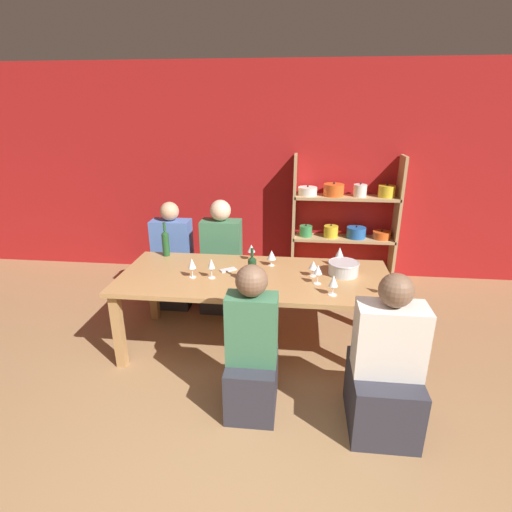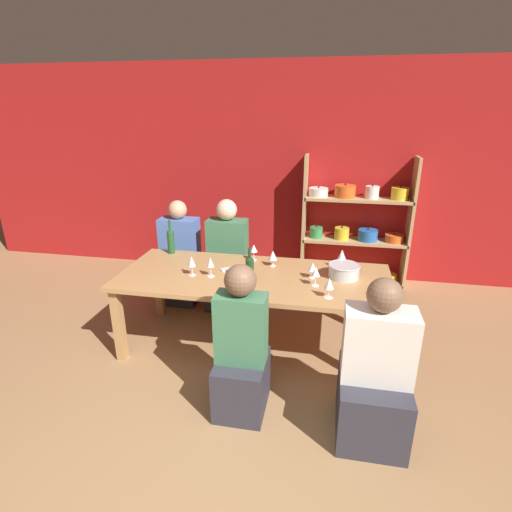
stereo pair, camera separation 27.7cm
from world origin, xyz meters
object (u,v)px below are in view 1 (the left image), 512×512
Objects in this scene: shelf_unit at (343,227)px; wine_bottle_dark at (166,243)px; wine_glass_empty_a at (333,281)px; wine_glass_red_e at (251,249)px; wine_glass_red_d at (192,264)px; wine_glass_red_c at (385,282)px; person_far_b at (222,268)px; wine_glass_red_a at (313,266)px; wine_bottle_green at (252,269)px; wine_glass_red_b at (211,264)px; wine_glass_white_a at (272,255)px; wine_glass_red_f at (340,253)px; person_near_a at (252,358)px; wine_glass_empty_b at (318,270)px; person_far_a at (174,267)px; mixing_bowl at (343,268)px; cell_phone at (228,270)px; dining_table at (255,283)px; person_near_b at (385,375)px.

shelf_unit is 2.32m from wine_bottle_dark.
wine_glass_empty_a is 1.02m from wine_glass_red_e.
wine_glass_empty_a is 0.95× the size of wine_glass_red_d.
person_far_b reaches higher than wine_glass_red_c.
wine_bottle_green is at bearing -159.27° from wine_glass_red_a.
wine_glass_white_a is at bearing 34.89° from wine_glass_red_b.
person_near_a is (-0.70, -1.15, -0.43)m from wine_glass_red_f.
shelf_unit is 1.91m from wine_glass_empty_b.
wine_glass_red_d is at bearing 117.12° from person_far_a.
person_far_b reaches higher than mixing_bowl.
wine_glass_white_a is at bearing -30.25° from wine_glass_red_e.
wine_glass_red_c is at bearing -5.49° from wine_bottle_green.
wine_glass_red_f is (-0.31, 0.58, 0.03)m from wine_glass_red_c.
cell_phone is (-0.18, -0.28, -0.11)m from wine_glass_red_e.
shelf_unit reaches higher than person_near_a.
shelf_unit is 0.67× the size of dining_table.
shelf_unit is 1.70m from wine_glass_white_a.
wine_glass_red_a is (-0.43, -1.71, 0.13)m from shelf_unit.
person_far_b is (-1.01, 0.94, -0.41)m from wine_glass_empty_b.
wine_glass_red_a is (1.47, -0.37, -0.04)m from wine_bottle_dark.
person_far_b is (-0.53, 1.65, 0.01)m from person_near_a.
person_near_b reaches higher than wine_glass_red_f.
mixing_bowl is at bearing 18.66° from wine_bottle_green.
wine_glass_white_a reaches higher than wine_glass_red_a.
wine_glass_red_b is (-1.32, -1.84, 0.15)m from shelf_unit.
person_far_a is (-1.56, 0.82, -0.41)m from wine_glass_red_a.
wine_glass_red_e is at bearing 153.20° from person_far_a.
wine_glass_white_a is at bearing 152.57° from person_far_a.
wine_glass_empty_a is (-0.28, -2.07, 0.15)m from shelf_unit.
person_near_b is (0.24, -1.21, -0.45)m from wine_glass_red_f.
wine_glass_empty_a reaches higher than cell_phone.
person_near_a is 0.95× the size of person_far_b.
dining_table is 15.19× the size of wine_glass_red_e.
wine_glass_red_a is at bearing 63.04° from person_near_a.
wine_glass_red_d is at bearing 84.93° from person_far_b.
person_near_b is at bearing -36.16° from wine_bottle_green.
shelf_unit reaches higher than person_near_b.
person_near_b is at bearing -27.21° from wine_glass_red_d.
shelf_unit reaches higher than dining_table.
wine_glass_red_e reaches higher than wine_glass_red_a.
wine_glass_red_b is at bearing 121.07° from person_near_a.
wine_glass_red_e is 1.29m from person_near_a.
wine_bottle_dark reaches higher than wine_bottle_green.
wine_glass_red_c is at bearing -13.57° from dining_table.
wine_glass_red_f is 1.41m from person_near_a.
person_far_a is at bearing -4.42° from person_far_b.
person_near_a is (0.15, -1.21, -0.41)m from wine_glass_red_e.
shelf_unit reaches higher than wine_bottle_dark.
wine_glass_red_c is 1.08m from wine_glass_white_a.
person_far_b is (-0.45, 0.98, -0.41)m from wine_bottle_green.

